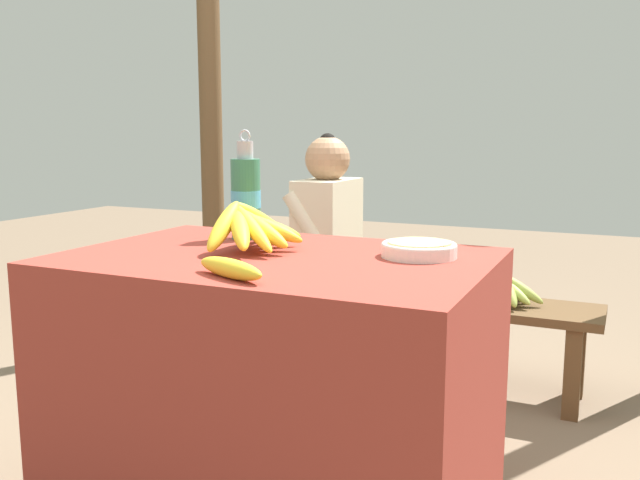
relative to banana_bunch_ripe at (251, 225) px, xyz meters
name	(u,v)px	position (x,y,z in m)	size (l,w,h in m)	color
market_counter	(277,391)	(0.09, -0.03, -0.45)	(1.10, 0.74, 0.75)	maroon
banana_bunch_ripe	(251,225)	(0.00, 0.00, 0.00)	(0.23, 0.34, 0.15)	#4C381E
serving_bowl	(419,248)	(0.44, 0.10, -0.05)	(0.20, 0.20, 0.04)	white
water_bottle	(246,196)	(-0.12, 0.17, 0.06)	(0.09, 0.09, 0.33)	#337556
loose_banana_front	(230,268)	(0.14, -0.32, -0.05)	(0.22, 0.12, 0.04)	yellow
wooden_bench	(389,305)	(0.01, 1.14, -0.49)	(1.73, 0.32, 0.39)	brown
seated_vendor	(319,238)	(-0.31, 1.11, -0.22)	(0.40, 0.39, 1.06)	#232328
banana_bunch_green	(512,288)	(0.53, 1.14, -0.37)	(0.20, 0.32, 0.14)	#4C381E
support_post_near	(210,88)	(-1.08, 1.44, 0.47)	(0.12, 0.12, 2.59)	brown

